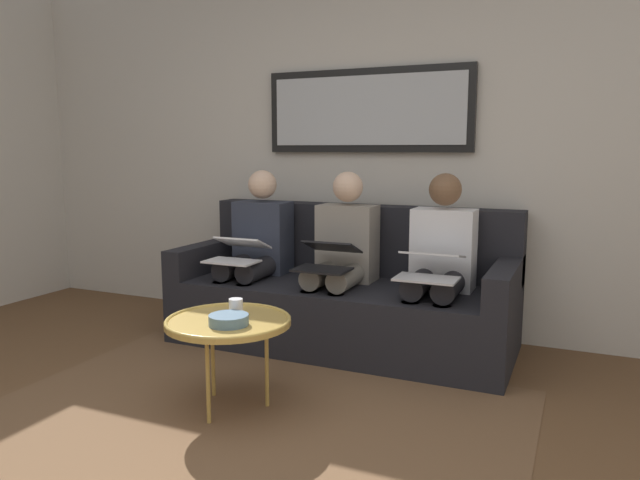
{
  "coord_description": "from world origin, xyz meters",
  "views": [
    {
      "loc": [
        -1.42,
        1.5,
        1.28
      ],
      "look_at": [
        0.0,
        -1.7,
        0.75
      ],
      "focal_mm": 33.54,
      "sensor_mm": 36.0,
      "label": 1
    }
  ],
  "objects_px": {
    "bowl": "(229,320)",
    "laptop_black": "(328,257)",
    "person_middle": "(342,254)",
    "framed_mirror": "(367,111)",
    "laptop_silver": "(430,265)",
    "person_right": "(256,248)",
    "coffee_table": "(228,322)",
    "cup": "(236,308)",
    "person_left": "(439,261)",
    "couch": "(345,296)",
    "laptop_white": "(238,251)"
  },
  "relations": [
    {
      "from": "laptop_silver",
      "to": "laptop_black",
      "type": "bearing_deg",
      "value": -1.36
    },
    {
      "from": "bowl",
      "to": "person_right",
      "type": "relative_size",
      "value": 0.17
    },
    {
      "from": "cup",
      "to": "coffee_table",
      "type": "bearing_deg",
      "value": 86.86
    },
    {
      "from": "coffee_table",
      "to": "cup",
      "type": "height_order",
      "value": "cup"
    },
    {
      "from": "bowl",
      "to": "laptop_black",
      "type": "distance_m",
      "value": 1.01
    },
    {
      "from": "framed_mirror",
      "to": "coffee_table",
      "type": "height_order",
      "value": "framed_mirror"
    },
    {
      "from": "person_left",
      "to": "person_right",
      "type": "relative_size",
      "value": 1.0
    },
    {
      "from": "person_middle",
      "to": "person_left",
      "type": "bearing_deg",
      "value": 180.0
    },
    {
      "from": "cup",
      "to": "laptop_silver",
      "type": "relative_size",
      "value": 0.25
    },
    {
      "from": "framed_mirror",
      "to": "person_left",
      "type": "relative_size",
      "value": 1.31
    },
    {
      "from": "cup",
      "to": "laptop_silver",
      "type": "bearing_deg",
      "value": -132.73
    },
    {
      "from": "bowl",
      "to": "framed_mirror",
      "type": "bearing_deg",
      "value": -92.93
    },
    {
      "from": "cup",
      "to": "laptop_silver",
      "type": "distance_m",
      "value": 1.15
    },
    {
      "from": "laptop_black",
      "to": "person_right",
      "type": "xyz_separation_m",
      "value": [
        0.64,
        -0.23,
        -0.02
      ]
    },
    {
      "from": "coffee_table",
      "to": "laptop_silver",
      "type": "distance_m",
      "value": 1.21
    },
    {
      "from": "couch",
      "to": "person_middle",
      "type": "bearing_deg",
      "value": 90.0
    },
    {
      "from": "bowl",
      "to": "person_right",
      "type": "distance_m",
      "value": 1.35
    },
    {
      "from": "person_left",
      "to": "laptop_silver",
      "type": "relative_size",
      "value": 3.22
    },
    {
      "from": "framed_mirror",
      "to": "laptop_white",
      "type": "relative_size",
      "value": 4.29
    },
    {
      "from": "coffee_table",
      "to": "person_middle",
      "type": "distance_m",
      "value": 1.17
    },
    {
      "from": "framed_mirror",
      "to": "laptop_black",
      "type": "distance_m",
      "value": 1.15
    },
    {
      "from": "person_left",
      "to": "person_middle",
      "type": "bearing_deg",
      "value": 0.0
    },
    {
      "from": "coffee_table",
      "to": "person_left",
      "type": "xyz_separation_m",
      "value": [
        -0.78,
        -1.15,
        0.16
      ]
    },
    {
      "from": "laptop_silver",
      "to": "cup",
      "type": "bearing_deg",
      "value": 47.27
    },
    {
      "from": "couch",
      "to": "cup",
      "type": "height_order",
      "value": "couch"
    },
    {
      "from": "cup",
      "to": "couch",
      "type": "bearing_deg",
      "value": -96.59
    },
    {
      "from": "laptop_black",
      "to": "person_right",
      "type": "relative_size",
      "value": 0.34
    },
    {
      "from": "couch",
      "to": "laptop_white",
      "type": "relative_size",
      "value": 6.33
    },
    {
      "from": "bowl",
      "to": "person_left",
      "type": "height_order",
      "value": "person_left"
    },
    {
      "from": "coffee_table",
      "to": "laptop_black",
      "type": "xyz_separation_m",
      "value": [
        -0.14,
        -0.92,
        0.19
      ]
    },
    {
      "from": "person_left",
      "to": "laptop_black",
      "type": "distance_m",
      "value": 0.68
    },
    {
      "from": "bowl",
      "to": "person_middle",
      "type": "distance_m",
      "value": 1.23
    },
    {
      "from": "cup",
      "to": "person_left",
      "type": "bearing_deg",
      "value": -125.53
    },
    {
      "from": "cup",
      "to": "person_left",
      "type": "relative_size",
      "value": 0.08
    },
    {
      "from": "framed_mirror",
      "to": "bowl",
      "type": "xyz_separation_m",
      "value": [
        0.09,
        1.68,
        -1.07
      ]
    },
    {
      "from": "framed_mirror",
      "to": "cup",
      "type": "distance_m",
      "value": 1.87
    },
    {
      "from": "coffee_table",
      "to": "cup",
      "type": "distance_m",
      "value": 0.09
    },
    {
      "from": "bowl",
      "to": "person_middle",
      "type": "xyz_separation_m",
      "value": [
        -0.09,
        -1.22,
        0.13
      ]
    },
    {
      "from": "person_left",
      "to": "laptop_silver",
      "type": "bearing_deg",
      "value": 90.0
    },
    {
      "from": "cup",
      "to": "person_middle",
      "type": "height_order",
      "value": "person_middle"
    },
    {
      "from": "laptop_black",
      "to": "laptop_white",
      "type": "xyz_separation_m",
      "value": [
        0.64,
        0.01,
        -0.01
      ]
    },
    {
      "from": "laptop_black",
      "to": "cup",
      "type": "bearing_deg",
      "value": 81.13
    },
    {
      "from": "laptop_silver",
      "to": "person_left",
      "type": "bearing_deg",
      "value": -90.0
    },
    {
      "from": "person_right",
      "to": "laptop_black",
      "type": "bearing_deg",
      "value": 160.18
    },
    {
      "from": "framed_mirror",
      "to": "laptop_black",
      "type": "height_order",
      "value": "framed_mirror"
    },
    {
      "from": "bowl",
      "to": "laptop_silver",
      "type": "xyz_separation_m",
      "value": [
        -0.73,
        -0.98,
        0.15
      ]
    },
    {
      "from": "laptop_black",
      "to": "laptop_white",
      "type": "relative_size",
      "value": 1.11
    },
    {
      "from": "framed_mirror",
      "to": "person_right",
      "type": "relative_size",
      "value": 1.31
    },
    {
      "from": "coffee_table",
      "to": "bowl",
      "type": "xyz_separation_m",
      "value": [
        -0.05,
        0.07,
        0.04
      ]
    },
    {
      "from": "coffee_table",
      "to": "laptop_black",
      "type": "height_order",
      "value": "laptop_black"
    }
  ]
}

